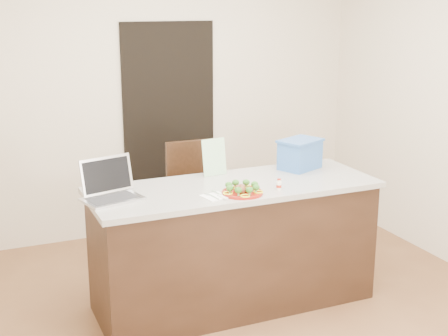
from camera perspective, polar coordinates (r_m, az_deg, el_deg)
name	(u,v)px	position (r m, az deg, el deg)	size (l,w,h in m)	color
ground	(248,317)	(4.57, 2.22, -13.49)	(4.00, 4.00, 0.00)	brown
room_shell	(251,91)	(4.05, 2.45, 7.07)	(4.00, 4.00, 4.00)	white
doorway	(170,128)	(6.01, -5.00, 3.66)	(0.90, 0.02, 2.00)	black
island	(234,245)	(4.57, 0.92, -7.03)	(2.06, 0.76, 0.92)	black
plate	(242,192)	(4.21, 1.68, -2.24)	(0.28, 0.28, 0.02)	maroon
meatballs	(242,189)	(4.20, 1.62, -1.91)	(0.10, 0.11, 0.04)	brown
broccoli	(242,186)	(4.20, 1.69, -1.67)	(0.24, 0.24, 0.04)	#205215
pepper_rings	(242,191)	(4.21, 1.68, -2.12)	(0.27, 0.27, 0.01)	#E9F519
napkin	(215,196)	(4.15, -0.81, -2.62)	(0.16, 0.16, 0.01)	white
fork	(212,196)	(4.15, -1.12, -2.53)	(0.04, 0.16, 0.00)	silver
knife	(220,196)	(4.14, -0.33, -2.55)	(0.04, 0.21, 0.01)	silver
yogurt_bottle	(279,185)	(4.32, 5.04, -1.56)	(0.04, 0.04, 0.08)	white
laptop	(110,187)	(4.18, -10.42, -1.75)	(0.42, 0.38, 0.26)	#B5B5BA
leaflet	(214,157)	(4.63, -0.90, 1.01)	(0.19, 0.00, 0.28)	white
blue_box	(300,154)	(4.85, 6.96, 1.28)	(0.39, 0.34, 0.23)	#2E5CA6
chair	(198,196)	(5.24, -2.41, -2.56)	(0.48, 0.48, 1.05)	#341D0F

